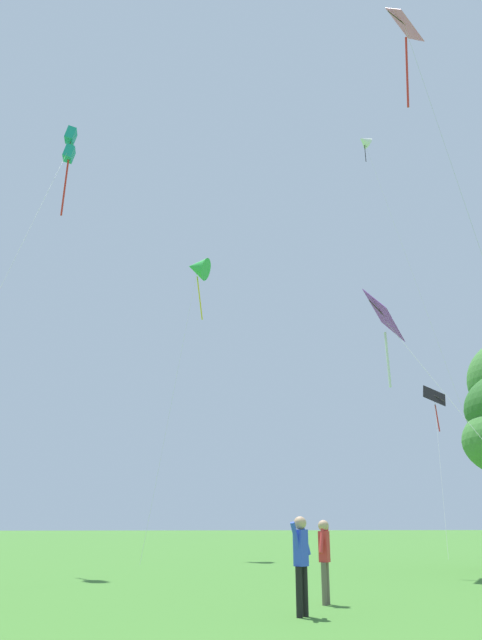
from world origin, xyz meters
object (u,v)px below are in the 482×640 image
Objects in this scene: person_far_back at (301,555)px; kite_green_small at (197,268)px; kite_black_large at (435,403)px; kite_teal_box at (69,148)px; kite_purple_streamer at (386,328)px; kite_pink_low at (408,49)px; kite_white_distant at (365,142)px; person_foreground_watcher at (324,553)px.

kite_green_small is at bearing 90.80° from person_far_back.
kite_green_small is at bearing -173.58° from kite_black_large.
kite_green_small is 0.88× the size of kite_teal_box.
kite_pink_low is (2.03, 0.14, 13.12)m from kite_purple_streamer.
kite_black_large is (2.69, -1.75, -19.43)m from kite_white_distant.
kite_teal_box is at bearing -148.31° from kite_white_distant.
person_far_back is at bearing -89.20° from kite_green_small.
person_far_back is (-11.92, -25.89, -27.09)m from kite_white_distant.
kite_pink_low is 13.83× the size of person_far_back.
person_far_back is at bearing -129.46° from kite_pink_low.
kite_black_large is at bearing 65.15° from kite_pink_low.
kite_purple_streamer is 5.96× the size of person_foreground_watcher.
kite_teal_box reaches higher than person_far_back.
kite_purple_streamer is 0.42× the size of kite_pink_low.
kite_purple_streamer is 13.28m from kite_pink_low.
kite_pink_low reaches higher than kite_black_large.
kite_black_large reaches higher than person_foreground_watcher.
kite_purple_streamer is at bearing 58.23° from person_far_back.
kite_black_large is 20.72m from kite_pink_low.
kite_white_distant is 17.08× the size of person_foreground_watcher.
kite_purple_streamer is 16.72m from kite_teal_box.
kite_pink_low is at bearing -114.85° from kite_black_large.
kite_purple_streamer is 11.85m from person_foreground_watcher.
kite_purple_streamer reaches higher than person_far_back.
kite_pink_low reaches higher than person_foreground_watcher.
kite_teal_box is at bearing -129.04° from kite_green_small.
kite_white_distant is 37.95m from person_foreground_watcher.
kite_green_small reaches higher than person_foreground_watcher.
person_foreground_watcher is (-4.88, -7.66, -7.61)m from kite_purple_streamer.
kite_pink_low is (-6.77, -14.61, 13.04)m from kite_black_large.
kite_teal_box is at bearing 159.50° from kite_purple_streamer.
kite_white_distant reaches higher than person_foreground_watcher.
person_far_back is at bearing -118.43° from person_foreground_watcher.
kite_white_distant reaches higher than kite_green_small.
person_far_back is (-5.81, -9.39, -7.58)m from kite_purple_streamer.
kite_white_distant is 18.03m from kite_pink_low.
person_foreground_watcher is at bearing -122.49° from kite_purple_streamer.
kite_white_distant is 1.20× the size of kite_pink_low.
kite_teal_box reaches higher than kite_green_small.
kite_pink_low is 14.26× the size of person_foreground_watcher.
kite_pink_low is (8.16, -12.93, 5.72)m from kite_green_small.
kite_black_large is 25.64m from kite_teal_box.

